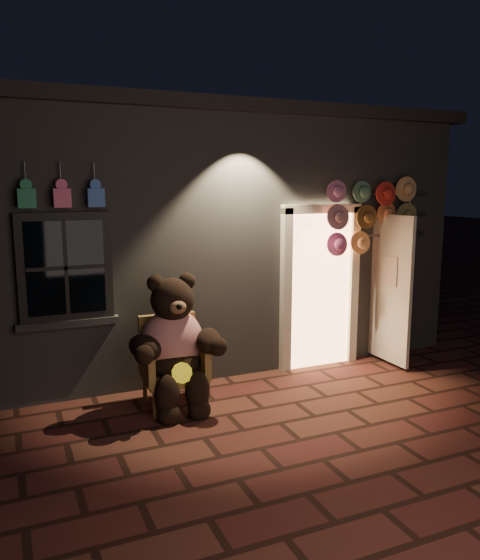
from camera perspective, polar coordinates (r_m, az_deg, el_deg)
ground at (r=5.86m, az=4.20°, el=-14.69°), size 60.00×60.00×0.00m
shop_building at (r=9.07m, az=-7.51°, el=5.40°), size 7.30×5.95×3.51m
wicker_armchair at (r=6.21m, az=-7.13°, el=-8.39°), size 0.71×0.64×0.99m
teddy_bear at (r=6.03m, az=-6.85°, el=-6.74°), size 1.12×0.88×1.53m
hat_rack at (r=7.51m, az=13.62°, el=6.81°), size 1.67×0.22×2.52m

